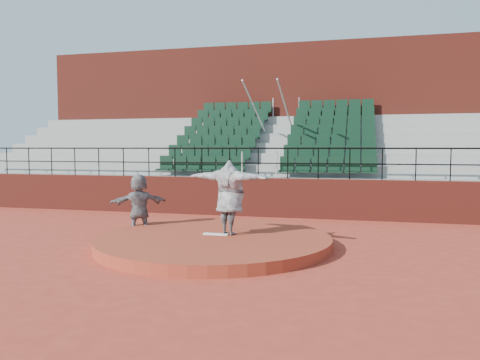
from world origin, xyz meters
name	(u,v)px	position (x,y,z in m)	size (l,w,h in m)	color
ground	(214,246)	(0.00, 0.00, 0.00)	(90.00, 90.00, 0.00)	#AF3927
pitchers_mound	(214,241)	(0.00, 0.00, 0.12)	(5.50, 5.50, 0.25)	#A13A24
pitching_rubber	(216,234)	(0.00, 0.15, 0.27)	(0.60, 0.15, 0.03)	white
boundary_wall	(258,197)	(0.00, 5.00, 0.65)	(24.00, 0.30, 1.30)	maroon
wall_railing	(258,156)	(0.00, 5.00, 2.03)	(24.04, 0.05, 1.03)	black
seating_deck	(277,169)	(0.00, 8.65, 1.44)	(24.00, 5.97, 4.63)	gray
press_box_facade	(291,122)	(0.00, 12.60, 3.55)	(24.00, 3.00, 7.10)	maroon
pitcher	(230,198)	(0.31, 0.27, 1.14)	(2.18, 0.59, 1.78)	black
fielder	(139,204)	(-2.41, 1.00, 0.81)	(1.51, 0.48, 1.63)	black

